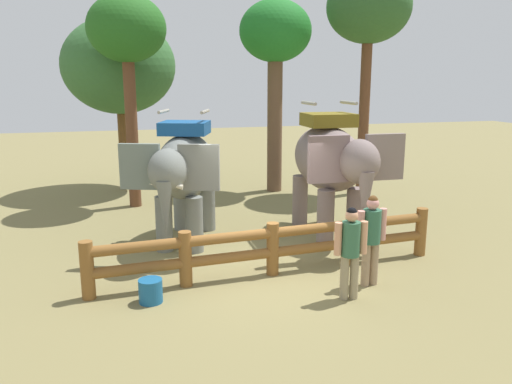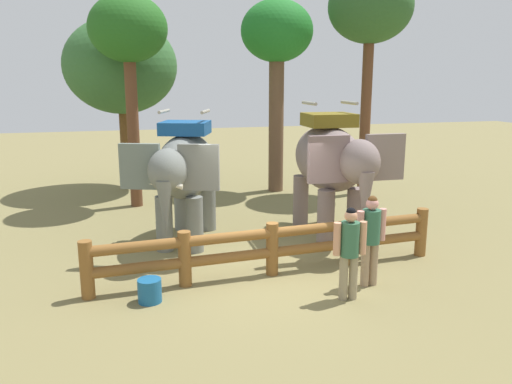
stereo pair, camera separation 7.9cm
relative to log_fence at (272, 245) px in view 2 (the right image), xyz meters
name	(u,v)px [view 2 (the right image)]	position (x,y,z in m)	size (l,w,h in m)	color
ground_plane	(272,274)	(0.00, 0.01, -0.61)	(60.00, 60.00, 0.00)	olive
log_fence	(272,245)	(0.00, 0.00, 0.00)	(7.14, 0.72, 1.05)	brown
elephant_near_left	(184,170)	(-1.38, 2.45, 1.13)	(2.57, 3.68, 3.08)	slate
elephant_center	(332,163)	(2.06, 2.02, 1.22)	(2.16, 3.77, 3.25)	slate
tourist_woman_in_black	(350,247)	(0.95, -1.45, 0.35)	(0.58, 0.35, 1.65)	gray
tourist_man_in_blue	(371,234)	(1.59, -0.98, 0.39)	(0.61, 0.37, 1.72)	#A18567
tree_far_left	(121,66)	(-2.61, 8.98, 3.56)	(3.73, 3.73, 5.77)	brown
tree_back_center	(370,11)	(5.01, 6.19, 5.23)	(2.64, 2.64, 7.08)	brown
tree_far_right	(277,40)	(2.33, 7.37, 4.38)	(2.34, 2.34, 6.27)	brown
tree_deep_back	(128,34)	(-2.37, 6.38, 4.39)	(2.23, 2.23, 6.11)	brown
feed_bucket	(150,291)	(-2.41, -0.68, -0.40)	(0.41, 0.41, 0.41)	#19598C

